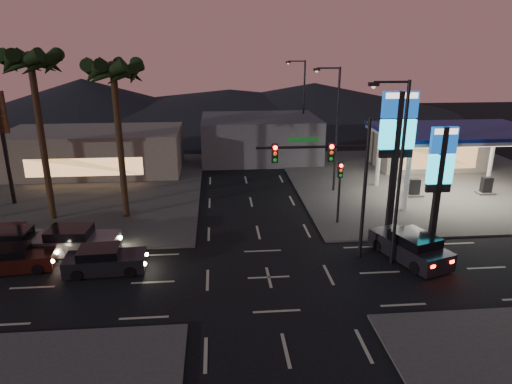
{
  "coord_description": "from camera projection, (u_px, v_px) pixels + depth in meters",
  "views": [
    {
      "loc": [
        -2.54,
        -21.21,
        11.72
      ],
      "look_at": [
        -0.2,
        5.3,
        3.0
      ],
      "focal_mm": 32.0,
      "sensor_mm": 36.0,
      "label": 1
    }
  ],
  "objects": [
    {
      "name": "streetlight_mid",
      "position": [
        335.0,
        123.0,
        35.98
      ],
      "size": [
        2.14,
        0.25,
        10.0
      ],
      "color": "black",
      "rests_on": "ground"
    },
    {
      "name": "building_far_west",
      "position": [
        95.0,
        151.0,
        42.98
      ],
      "size": [
        16.0,
        8.0,
        4.0
      ],
      "primitive_type": "cube",
      "color": "#726B5B",
      "rests_on": "ground"
    },
    {
      "name": "convenience_store",
      "position": [
        427.0,
        147.0,
        44.7
      ],
      "size": [
        10.0,
        6.0,
        4.0
      ],
      "primitive_type": "cube",
      "color": "#726B5B",
      "rests_on": "ground"
    },
    {
      "name": "streetlight_near",
      "position": [
        397.0,
        164.0,
        23.67
      ],
      "size": [
        2.14,
        0.25,
        10.0
      ],
      "color": "black",
      "rests_on": "ground"
    },
    {
      "name": "gas_station",
      "position": [
        458.0,
        134.0,
        35.05
      ],
      "size": [
        12.2,
        8.2,
        5.47
      ],
      "color": "silver",
      "rests_on": "ground"
    },
    {
      "name": "suv_station",
      "position": [
        411.0,
        247.0,
        25.73
      ],
      "size": [
        3.53,
        5.24,
        1.62
      ],
      "color": "black",
      "rests_on": "ground"
    },
    {
      "name": "corner_lot_ne",
      "position": [
        427.0,
        181.0,
        40.4
      ],
      "size": [
        24.0,
        24.0,
        0.12
      ],
      "primitive_type": "cube",
      "color": "#47443F",
      "rests_on": "ground"
    },
    {
      "name": "streetlight_far",
      "position": [
        302.0,
        101.0,
        49.23
      ],
      "size": [
        2.14,
        0.25,
        10.0
      ],
      "color": "black",
      "rests_on": "ground"
    },
    {
      "name": "car_lane_a_mid",
      "position": [
        14.0,
        259.0,
        24.57
      ],
      "size": [
        4.24,
        2.13,
        1.34
      ],
      "color": "black",
      "rests_on": "ground"
    },
    {
      "name": "corner_lot_nw",
      "position": [
        55.0,
        191.0,
        37.73
      ],
      "size": [
        24.0,
        24.0,
        0.12
      ],
      "primitive_type": "cube",
      "color": "#47443F",
      "rests_on": "ground"
    },
    {
      "name": "hill_right",
      "position": [
        314.0,
        97.0,
        81.21
      ],
      "size": [
        50.0,
        50.0,
        5.0
      ],
      "primitive_type": "cone",
      "color": "black",
      "rests_on": "ground"
    },
    {
      "name": "pylon_sign_short",
      "position": [
        441.0,
        165.0,
        27.67
      ],
      "size": [
        1.6,
        0.35,
        7.0
      ],
      "color": "black",
      "rests_on": "ground"
    },
    {
      "name": "hill_center",
      "position": [
        230.0,
        101.0,
        80.12
      ],
      "size": [
        60.0,
        60.0,
        4.0
      ],
      "primitive_type": "cone",
      "color": "black",
      "rests_on": "ground"
    },
    {
      "name": "car_lane_b_mid",
      "position": [
        15.0,
        243.0,
        26.45
      ],
      "size": [
        4.52,
        2.01,
        1.45
      ],
      "color": "black",
      "rests_on": "ground"
    },
    {
      "name": "ground",
      "position": [
        269.0,
        277.0,
        23.94
      ],
      "size": [
        140.0,
        140.0,
        0.0
      ],
      "primitive_type": "plane",
      "color": "black",
      "rests_on": "ground"
    },
    {
      "name": "car_lane_a_front",
      "position": [
        104.0,
        260.0,
        24.36
      ],
      "size": [
        4.38,
        2.01,
        1.4
      ],
      "color": "black",
      "rests_on": "ground"
    },
    {
      "name": "building_far_mid",
      "position": [
        260.0,
        138.0,
        48.04
      ],
      "size": [
        12.0,
        9.0,
        4.4
      ],
      "primitive_type": "cube",
      "color": "#4C4C51",
      "rests_on": "ground"
    },
    {
      "name": "pedestal_signal",
      "position": [
        340.0,
        183.0,
        30.1
      ],
      "size": [
        0.32,
        0.39,
        4.3
      ],
      "color": "black",
      "rests_on": "ground"
    },
    {
      "name": "traffic_signal_mast",
      "position": [
        335.0,
        170.0,
        24.51
      ],
      "size": [
        6.1,
        0.39,
        8.0
      ],
      "color": "black",
      "rests_on": "ground"
    },
    {
      "name": "hill_left",
      "position": [
        83.0,
        97.0,
        77.72
      ],
      "size": [
        40.0,
        40.0,
        6.0
      ],
      "primitive_type": "cone",
      "color": "black",
      "rests_on": "ground"
    },
    {
      "name": "palm_a",
      "position": [
        114.0,
        80.0,
        29.25
      ],
      "size": [
        4.41,
        4.41,
        10.86
      ],
      "color": "black",
      "rests_on": "ground"
    },
    {
      "name": "car_lane_b_front",
      "position": [
        75.0,
        242.0,
        26.49
      ],
      "size": [
        4.96,
        2.29,
        1.58
      ],
      "color": "#59595C",
      "rests_on": "ground"
    },
    {
      "name": "pylon_sign_tall",
      "position": [
        397.0,
        134.0,
        27.87
      ],
      "size": [
        2.2,
        0.35,
        9.0
      ],
      "color": "black",
      "rests_on": "ground"
    },
    {
      "name": "palm_b",
      "position": [
        32.0,
        72.0,
        28.66
      ],
      "size": [
        4.41,
        4.41,
        11.46
      ],
      "color": "black",
      "rests_on": "ground"
    }
  ]
}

